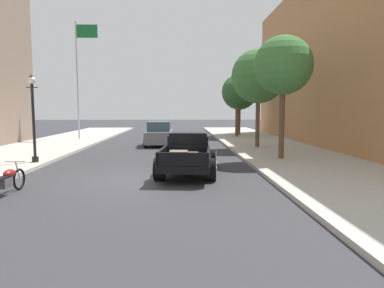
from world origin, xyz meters
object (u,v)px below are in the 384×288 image
Objects in this scene: street_lamp_near at (33,112)px; street_tree_nearest at (283,66)px; motorcycle_parked at (6,181)px; car_background_grey at (160,134)px; street_tree_third at (237,92)px; flagpole at (80,67)px; hotrod_truck_black at (189,153)px; street_tree_farthest at (239,92)px; street_tree_second at (258,77)px.

street_tree_nearest is (11.27, 0.79, 2.12)m from street_lamp_near.
car_background_grey reaches higher than motorcycle_parked.
street_tree_nearest is at bearing 3.98° from street_lamp_near.
street_lamp_near is at bearing -128.91° from street_tree_third.
street_tree_nearest is at bearing -42.29° from flagpole.
motorcycle_parked is (-5.36, -3.53, -0.31)m from hotrod_truck_black.
street_lamp_near is at bearing -125.77° from street_tree_farthest.
flagpole is at bearing 148.83° from car_background_grey.
street_tree_farthest is (0.65, 2.59, 0.14)m from street_tree_third.
street_tree_second reaches higher than street_tree_nearest.
street_tree_third is (0.05, 8.12, -0.57)m from street_tree_second.
motorcycle_parked is at bearing -116.94° from street_tree_third.
car_background_grey is at bearing -31.17° from flagpole.
motorcycle_parked is at bearing -104.63° from car_background_grey.
car_background_grey is (-1.74, 10.35, 0.01)m from hotrod_truck_black.
street_tree_second is at bearing -93.72° from street_tree_farthest.
motorcycle_parked is 15.62m from street_tree_second.
street_tree_farthest reaches higher than car_background_grey.
street_tree_nearest reaches higher than hotrod_truck_black.
motorcycle_parked is 12.37m from street_tree_nearest.
flagpole is (-2.76, 17.74, 5.33)m from motorcycle_parked.
motorcycle_parked is 0.42× the size of street_tree_third.
street_tree_nearest is 0.96× the size of street_tree_second.
street_tree_third is 0.90× the size of street_tree_farthest.
flagpole is 14.13m from street_tree_farthest.
street_tree_nearest is at bearing -90.17° from street_tree_second.
street_tree_nearest is (6.24, -7.62, 3.74)m from car_background_grey.
flagpole is 1.83× the size of street_tree_third.
street_tree_second reaches higher than street_tree_third.
flagpole is 1.64× the size of street_tree_farthest.
car_background_grey is 0.75× the size of street_tree_nearest.
car_background_grey is at bearing -138.15° from street_tree_third.
street_tree_second is 10.74m from street_tree_farthest.
street_tree_second is (11.29, 5.93, 2.11)m from street_lamp_near.
hotrod_truck_black is at bearing 33.39° from motorcycle_parked.
street_tree_farthest is (0.71, 15.85, -0.44)m from street_tree_nearest.
motorcycle_parked is 5.98m from street_lamp_near.
street_tree_nearest is 5.14m from street_tree_second.
street_tree_second is at bearing 49.10° from motorcycle_parked.
hotrod_truck_black is 6.43m from motorcycle_parked.
street_lamp_near is (-5.04, -8.40, 1.62)m from car_background_grey.
street_tree_third is 2.67m from street_tree_farthest.
street_tree_third reaches higher than car_background_grey.
street_lamp_near is at bearing -152.31° from street_tree_second.
flagpole is (-1.34, 12.26, 3.39)m from street_lamp_near.
street_tree_third is at bearing 41.85° from car_background_grey.
street_tree_second is (0.02, 5.14, -0.01)m from street_tree_nearest.
street_tree_farthest reaches higher than motorcycle_parked.
hotrod_truck_black is at bearing -105.67° from street_tree_farthest.
street_lamp_near reaches higher than motorcycle_parked.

